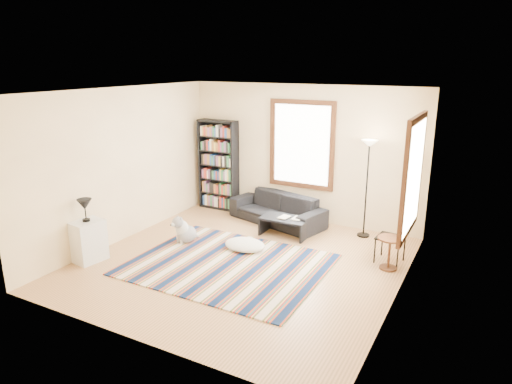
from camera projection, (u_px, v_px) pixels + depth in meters
The scene contains 21 objects.
floor at pixel (242, 265), 7.61m from camera, with size 5.00×5.00×0.10m, color tan.
ceiling at pixel (240, 88), 6.81m from camera, with size 5.00×5.00×0.10m, color white.
wall_back at pixel (303, 154), 9.37m from camera, with size 5.00×0.10×2.80m, color #FFE3AB.
wall_front at pixel (126, 233), 5.05m from camera, with size 5.00×0.10×2.80m, color #FFE3AB.
wall_left at pixel (121, 165), 8.36m from camera, with size 0.10×5.00×2.80m, color #FFE3AB.
wall_right at pixel (407, 205), 6.05m from camera, with size 0.10×5.00×2.80m, color #FFE3AB.
window_back at pixel (302, 145), 9.25m from camera, with size 1.20×0.06×1.60m, color white.
window_right at pixel (413, 176), 6.71m from camera, with size 0.06×1.20×1.60m, color white.
rug at pixel (228, 264), 7.51m from camera, with size 3.10×2.48×0.02m, color #0D1E42.
sofa at pixel (277, 209), 9.40m from camera, with size 2.04×0.80×0.60m, color black.
bookshelf at pixel (218, 165), 10.15m from camera, with size 0.90×0.30×2.00m, color black.
coffee_table at pixel (285, 227), 8.74m from camera, with size 0.90×0.50×0.36m, color black.
book_a at pixel (280, 216), 8.73m from camera, with size 0.18×0.24×0.02m, color beige.
book_b at pixel (293, 218), 8.66m from camera, with size 0.18×0.24×0.02m, color beige.
floor_cushion at pixel (245, 245), 8.09m from camera, with size 0.75×0.56×0.19m, color silver.
floor_lamp at pixel (366, 189), 8.50m from camera, with size 0.30×0.30×1.86m, color black, non-canonical shape.
side_table at pixel (389, 253), 7.30m from camera, with size 0.40×0.40×0.54m, color #4D2B13.
folding_chair at pixel (391, 238), 7.52m from camera, with size 0.42×0.40×0.86m, color black.
white_cabinet at pixel (89, 241), 7.59m from camera, with size 0.38×0.50×0.70m, color silver.
table_lamp at pixel (85, 210), 7.44m from camera, with size 0.24×0.24×0.38m, color black, non-canonical shape.
dog at pixel (187, 229), 8.39m from camera, with size 0.38×0.53×0.53m, color #ADADAD, non-canonical shape.
Camera 1 is at (3.49, -6.04, 3.24)m, focal length 32.00 mm.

